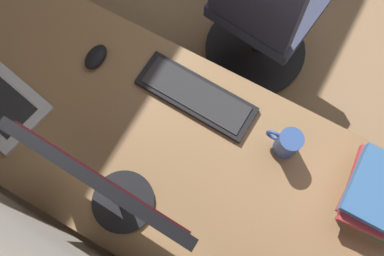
{
  "coord_description": "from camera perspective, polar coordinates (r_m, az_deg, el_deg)",
  "views": [
    {
      "loc": [
        0.22,
        1.89,
        1.98
      ],
      "look_at": [
        0.37,
        1.61,
        0.95
      ],
      "focal_mm": 36.14,
      "sensor_mm": 36.0,
      "label": 1
    }
  ],
  "objects": [
    {
      "name": "book_stack_near",
      "position": [
        1.33,
        25.95,
        -8.71
      ],
      "size": [
        0.22,
        0.27,
        0.11
      ],
      "color": "#3D8456",
      "rests_on": "desk"
    },
    {
      "name": "coffee_mug",
      "position": [
        1.27,
        13.87,
        -2.15
      ],
      "size": [
        0.12,
        0.08,
        0.11
      ],
      "color": "#335193",
      "rests_on": "desk"
    },
    {
      "name": "desk",
      "position": [
        1.34,
        -1.04,
        -5.44
      ],
      "size": [
        2.01,
        0.72,
        0.73
      ],
      "color": "#936D47",
      "rests_on": "ground"
    },
    {
      "name": "keyboard_main",
      "position": [
        1.34,
        0.61,
        4.81
      ],
      "size": [
        0.43,
        0.16,
        0.02
      ],
      "color": "black",
      "rests_on": "desk"
    },
    {
      "name": "monitor_secondary",
      "position": [
        1.05,
        -12.14,
        -9.0
      ],
      "size": [
        0.53,
        0.2,
        0.4
      ],
      "color": "black",
      "rests_on": "desk"
    },
    {
      "name": "office_chair",
      "position": [
        1.85,
        10.03,
        16.02
      ],
      "size": [
        0.56,
        0.58,
        0.97
      ],
      "color": "#383D56",
      "rests_on": "ground"
    },
    {
      "name": "drawer_pedestal",
      "position": [
        1.64,
        0.92,
        -9.74
      ],
      "size": [
        0.4,
        0.51,
        0.69
      ],
      "color": "#936D47",
      "rests_on": "ground"
    },
    {
      "name": "mouse_main",
      "position": [
        1.43,
        -14.01,
        10.15
      ],
      "size": [
        0.06,
        0.1,
        0.03
      ],
      "primitive_type": "ellipsoid",
      "color": "black",
      "rests_on": "desk"
    }
  ]
}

